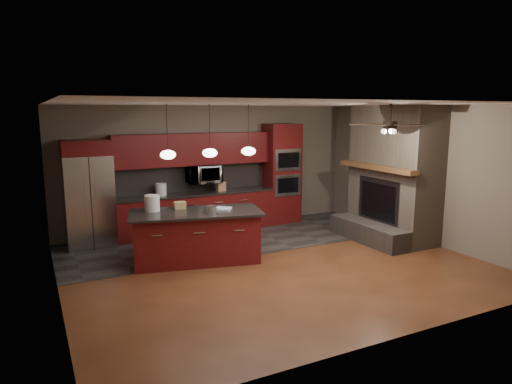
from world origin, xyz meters
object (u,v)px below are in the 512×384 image
counter_bucket (161,189)px  oven_tower (282,174)px  kitchen_island (196,236)px  paint_tray (221,209)px  microwave (204,174)px  refrigerator (89,194)px  counter_box (221,186)px  white_bucket (152,203)px  paint_can (211,210)px  cardboard_box (180,205)px

counter_bucket → oven_tower: bearing=-0.1°
oven_tower → kitchen_island: oven_tower is taller
paint_tray → counter_bucket: size_ratio=1.37×
microwave → paint_tray: bearing=-101.8°
refrigerator → paint_tray: bearing=-43.0°
kitchen_island → counter_box: counter_box is taller
white_bucket → paint_can: bearing=-36.1°
microwave → counter_box: 0.48m
cardboard_box → counter_box: counter_box is taller
white_bucket → microwave: bearing=45.4°
white_bucket → counter_bucket: size_ratio=1.10×
cardboard_box → counter_bucket: bearing=93.8°
refrigerator → counter_bucket: size_ratio=8.15×
kitchen_island → cardboard_box: 0.65m
refrigerator → white_bucket: (0.90, -1.46, -0.00)m
paint_tray → cardboard_box: bearing=-175.6°
white_bucket → counter_box: 2.44m
microwave → white_bucket: size_ratio=2.54×
counter_box → white_bucket: bearing=-144.5°
cardboard_box → counter_box: bearing=53.0°
kitchen_island → paint_can: paint_can is taller
cardboard_box → counter_box: 2.08m
paint_tray → counter_bucket: counter_bucket is taller
microwave → cardboard_box: microwave is taller
oven_tower → microwave: size_ratio=3.25×
oven_tower → microwave: bearing=178.3°
paint_can → cardboard_box: bearing=121.5°
oven_tower → cardboard_box: (-3.03, -1.56, -0.21)m
paint_can → cardboard_box: 0.72m
refrigerator → counter_bucket: refrigerator is taller
paint_tray → counter_bucket: 2.06m
white_bucket → counter_bucket: bearing=69.5°
refrigerator → white_bucket: 1.71m
white_bucket → paint_tray: (1.14, -0.44, -0.13)m
white_bucket → refrigerator: bearing=121.7°
oven_tower → cardboard_box: oven_tower is taller
microwave → cardboard_box: (-1.06, -1.61, -0.32)m
white_bucket → counter_box: size_ratio=1.37×
white_bucket → paint_tray: size_ratio=0.80×
cardboard_box → white_bucket: bearing=-176.7°
cardboard_box → kitchen_island: bearing=-56.2°
oven_tower → paint_tray: (-2.40, -1.97, -0.25)m
refrigerator → paint_can: 2.75m
paint_tray → counter_bucket: bearing=143.6°
refrigerator → paint_tray: refrigerator is taller
kitchen_island → cardboard_box: bearing=130.3°
microwave → counter_bucket: size_ratio=2.80×
refrigerator → white_bucket: bearing=-58.3°
refrigerator → counter_bucket: (1.47, 0.08, -0.04)m
cardboard_box → counter_bucket: (0.07, 1.56, 0.05)m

